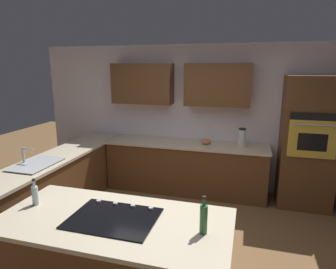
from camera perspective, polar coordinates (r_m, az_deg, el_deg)
name	(u,v)px	position (r m, az deg, el deg)	size (l,w,h in m)	color
ground_plane	(164,246)	(3.90, -0.88, -21.20)	(14.00, 14.00, 0.00)	brown
wall_back	(192,109)	(5.28, 4.70, 4.97)	(6.00, 0.44, 2.60)	silver
lower_cabinets_back	(185,168)	(5.23, 3.47, -6.71)	(2.80, 0.60, 0.86)	brown
countertop_back	(186,144)	(5.09, 3.54, -1.94)	(2.84, 0.64, 0.04)	beige
lower_cabinets_side	(63,183)	(4.89, -20.08, -8.95)	(0.60, 2.90, 0.86)	brown
countertop_side	(60,155)	(4.75, -20.50, -3.89)	(0.64, 2.94, 0.04)	beige
island_base	(116,265)	(2.95, -10.30, -24.06)	(1.99, 0.90, 0.86)	brown
island_top	(114,221)	(2.70, -10.71, -16.41)	(2.07, 0.98, 0.04)	beige
wall_oven	(307,143)	(5.03, 25.84, -1.52)	(0.80, 0.66, 2.08)	brown
sink_unit	(36,164)	(4.35, -24.64, -5.25)	(0.46, 0.70, 0.23)	#515456
cooktop	(114,218)	(2.69, -10.67, -15.85)	(0.76, 0.56, 0.03)	black
blender	(242,139)	(4.97, 14.39, -0.84)	(0.15, 0.15, 0.32)	beige
mixing_bowl	(206,141)	(5.04, 7.51, -1.37)	(0.18, 0.18, 0.10)	#CC724C
oil_bottle	(35,195)	(3.12, -24.78, -10.72)	(0.06, 0.06, 0.27)	silver
second_bottle	(204,218)	(2.40, 7.05, -16.10)	(0.06, 0.06, 0.32)	#336B38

